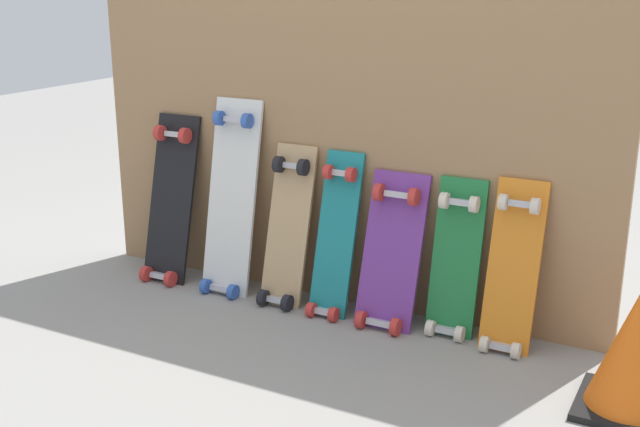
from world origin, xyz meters
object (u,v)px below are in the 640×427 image
at_px(skateboard_natural, 287,233).
at_px(skateboard_orange, 512,275).
at_px(skateboard_white, 231,205).
at_px(skateboard_purple, 390,259).
at_px(skateboard_black, 170,206).
at_px(skateboard_teal, 335,243).
at_px(skateboard_green, 455,266).
at_px(traffic_cone, 633,353).

distance_m(skateboard_natural, skateboard_orange, 0.94).
distance_m(skateboard_white, skateboard_purple, 0.76).
relative_size(skateboard_black, skateboard_natural, 1.10).
distance_m(skateboard_black, skateboard_teal, 0.83).
distance_m(skateboard_teal, skateboard_green, 0.50).
bearing_deg(skateboard_white, skateboard_teal, -0.74).
relative_size(skateboard_teal, skateboard_purple, 1.09).
bearing_deg(skateboard_white, skateboard_orange, 0.32).
xyz_separation_m(skateboard_green, skateboard_orange, (0.22, -0.02, 0.01)).
bearing_deg(skateboard_green, skateboard_black, -178.47).
height_order(skateboard_green, traffic_cone, skateboard_green).
relative_size(skateboard_purple, skateboard_green, 0.99).
height_order(skateboard_black, skateboard_orange, skateboard_black).
bearing_deg(skateboard_orange, skateboard_black, -179.41).
xyz_separation_m(skateboard_white, traffic_cone, (1.69, -0.28, -0.18)).
bearing_deg(skateboard_orange, skateboard_teal, -178.94).
xyz_separation_m(skateboard_purple, skateboard_orange, (0.47, 0.02, 0.01)).
xyz_separation_m(skateboard_teal, traffic_cone, (1.18, -0.27, -0.09)).
relative_size(skateboard_black, skateboard_green, 1.20).
bearing_deg(skateboard_orange, skateboard_green, 175.04).
bearing_deg(skateboard_natural, skateboard_black, -179.65).
bearing_deg(skateboard_purple, skateboard_black, 179.97).
distance_m(skateboard_orange, traffic_cone, 0.55).
bearing_deg(skateboard_white, skateboard_green, 1.50).
bearing_deg(skateboard_white, skateboard_black, -178.36).
bearing_deg(skateboard_orange, skateboard_white, -179.68).
bearing_deg(skateboard_teal, skateboard_white, 179.26).
distance_m(skateboard_natural, skateboard_teal, 0.22).
relative_size(skateboard_black, traffic_cone, 1.96).
bearing_deg(skateboard_natural, skateboard_green, 2.52).
height_order(skateboard_white, traffic_cone, skateboard_white).
bearing_deg(skateboard_green, skateboard_teal, -176.22).
bearing_deg(skateboard_green, traffic_cone, -23.74).
xyz_separation_m(skateboard_black, skateboard_orange, (1.55, 0.02, -0.06)).
xyz_separation_m(skateboard_natural, skateboard_orange, (0.94, 0.01, -0.02)).
xyz_separation_m(skateboard_black, skateboard_teal, (0.83, 0.00, -0.04)).
height_order(skateboard_natural, skateboard_orange, skateboard_natural).
bearing_deg(skateboard_teal, traffic_cone, -12.83).
relative_size(skateboard_purple, traffic_cone, 1.62).
bearing_deg(traffic_cone, skateboard_orange, 148.62).
xyz_separation_m(skateboard_black, traffic_cone, (2.01, -0.27, -0.14)).
xyz_separation_m(skateboard_purple, skateboard_green, (0.25, 0.04, 0.00)).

